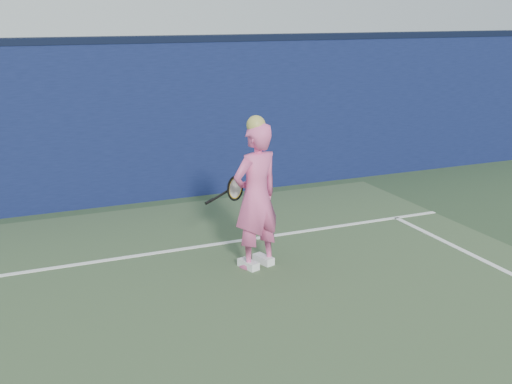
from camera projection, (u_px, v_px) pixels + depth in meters
name	position (u px, v px, depth m)	size (l,w,h in m)	color
backstop_wall	(34.00, 131.00, 9.58)	(24.00, 0.40, 2.50)	#0D1439
wall_cap	(26.00, 41.00, 9.22)	(24.00, 0.42, 0.10)	black
player	(256.00, 196.00, 7.51)	(0.74, 0.59, 1.83)	#E75A98
racket	(233.00, 189.00, 7.84)	(0.58, 0.22, 0.32)	black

